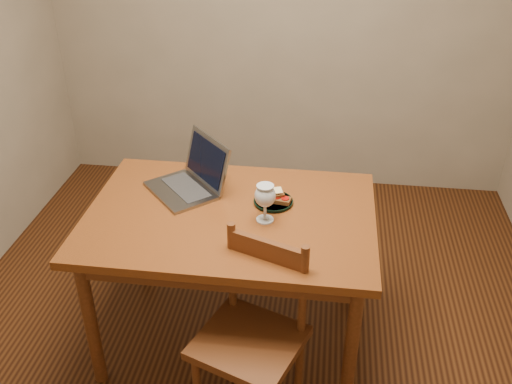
# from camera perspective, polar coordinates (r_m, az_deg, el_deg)

# --- Properties ---
(floor) EXTENTS (3.20, 3.20, 0.02)m
(floor) POSITION_cam_1_polar(r_m,az_deg,el_deg) (3.09, -0.53, -13.25)
(floor) COLOR black
(floor) RESTS_ON ground
(back_wall) EXTENTS (3.20, 0.02, 2.60)m
(back_wall) POSITION_cam_1_polar(r_m,az_deg,el_deg) (3.91, 2.88, 18.44)
(back_wall) COLOR gray
(back_wall) RESTS_ON floor
(table) EXTENTS (1.30, 0.90, 0.74)m
(table) POSITION_cam_1_polar(r_m,az_deg,el_deg) (2.62, -2.57, -3.69)
(table) COLOR #53270D
(table) RESTS_ON floor
(chair) EXTENTS (0.51, 0.50, 0.43)m
(chair) POSITION_cam_1_polar(r_m,az_deg,el_deg) (2.39, -0.45, -13.55)
(chair) COLOR #42230D
(chair) RESTS_ON floor
(plate) EXTENTS (0.18, 0.18, 0.02)m
(plate) POSITION_cam_1_polar(r_m,az_deg,el_deg) (2.64, 1.75, -0.98)
(plate) COLOR black
(plate) RESTS_ON table
(sandwich_cheese) EXTENTS (0.12, 0.09, 0.03)m
(sandwich_cheese) POSITION_cam_1_polar(r_m,az_deg,el_deg) (2.63, 1.12, -0.40)
(sandwich_cheese) COLOR #381E0C
(sandwich_cheese) RESTS_ON plate
(sandwich_tomato) EXTENTS (0.10, 0.07, 0.03)m
(sandwich_tomato) POSITION_cam_1_polar(r_m,az_deg,el_deg) (2.62, 2.49, -0.73)
(sandwich_tomato) COLOR #381E0C
(sandwich_tomato) RESTS_ON plate
(sandwich_top) EXTENTS (0.10, 0.09, 0.03)m
(sandwich_top) POSITION_cam_1_polar(r_m,az_deg,el_deg) (2.62, 1.77, -0.14)
(sandwich_top) COLOR #381E0C
(sandwich_top) RESTS_ON plate
(milk_glass) EXTENTS (0.09, 0.09, 0.18)m
(milk_glass) POSITION_cam_1_polar(r_m,az_deg,el_deg) (2.47, 0.91, -1.10)
(milk_glass) COLOR white
(milk_glass) RESTS_ON table
(laptop) EXTENTS (0.45, 0.45, 0.24)m
(laptop) POSITION_cam_1_polar(r_m,az_deg,el_deg) (2.75, -6.32, 1.59)
(laptop) COLOR slate
(laptop) RESTS_ON table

